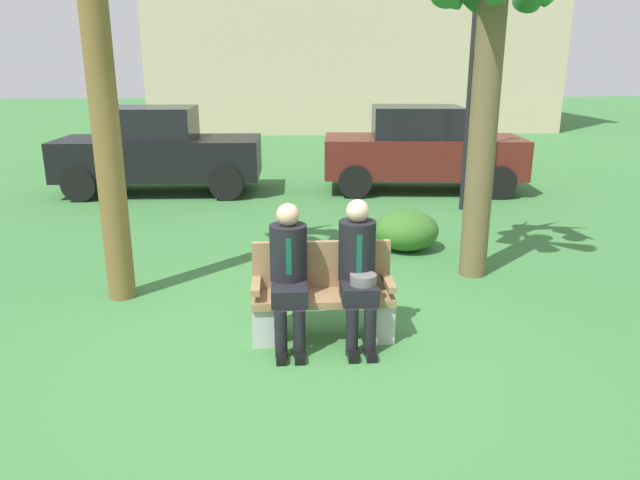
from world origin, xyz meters
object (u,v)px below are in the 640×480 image
seated_man_left (289,268)px  street_lamp (472,67)px  palm_tree_short (494,9)px  building_backdrop (350,10)px  park_bench (322,297)px  shrub_near_bench (406,230)px  parked_car_near (158,151)px  parked_car_far (421,149)px  seated_man_right (358,266)px

seated_man_left → street_lamp: bearing=58.1°
palm_tree_short → building_backdrop: size_ratio=0.27×
street_lamp → park_bench: bearing=-119.9°
park_bench → shrub_near_bench: (1.34, 2.64, -0.11)m
parked_car_near → building_backdrop: (5.20, 12.86, 3.61)m
building_backdrop → parked_car_near: bearing=-112.0°
parked_car_far → street_lamp: size_ratio=1.00×
palm_tree_short → shrub_near_bench: bearing=120.6°
park_bench → building_backdrop: size_ratio=0.08×
palm_tree_short → street_lamp: size_ratio=1.06×
seated_man_left → parked_car_near: 7.26m
parked_car_far → seated_man_left: bearing=-112.3°
seated_man_left → shrub_near_bench: (1.66, 2.76, -0.45)m
palm_tree_short → street_lamp: (0.85, 3.34, -0.63)m
parked_car_near → palm_tree_short: bearing=-47.2°
seated_man_right → parked_car_far: size_ratio=0.33×
parked_car_near → parked_car_far: (5.22, -0.14, 0.00)m
seated_man_left → street_lamp: (3.14, 5.04, 1.71)m
palm_tree_short → parked_car_far: bearing=84.7°
shrub_near_bench → parked_car_near: parked_car_near is taller
seated_man_left → palm_tree_short: 3.68m
shrub_near_bench → street_lamp: 3.47m
shrub_near_bench → parked_car_far: size_ratio=0.22×
seated_man_right → street_lamp: bearing=63.5°
park_bench → parked_car_near: (-2.79, 6.71, 0.44)m
seated_man_left → parked_car_far: bearing=67.7°
parked_car_far → seated_man_right: bearing=-107.6°
seated_man_left → building_backdrop: building_backdrop is taller
seated_man_right → street_lamp: size_ratio=0.33×
seated_man_right → building_backdrop: 20.15m
park_bench → seated_man_right: size_ratio=0.98×
palm_tree_short → building_backdrop: (0.44, 17.99, 1.38)m
parked_car_near → building_backdrop: bearing=68.0°
shrub_near_bench → parked_car_far: parked_car_far is taller
parked_car_near → street_lamp: street_lamp is taller
palm_tree_short → parked_car_near: (-4.76, 5.13, -2.23)m
parked_car_near → parked_car_far: size_ratio=0.98×
seated_man_right → street_lamp: 5.88m
seated_man_right → building_backdrop: size_ratio=0.09×
park_bench → shrub_near_bench: bearing=63.0°
seated_man_right → palm_tree_short: size_ratio=0.31×
palm_tree_short → parked_car_far: palm_tree_short is taller
seated_man_right → parked_car_far: bearing=72.4°
shrub_near_bench → seated_man_left: bearing=-121.0°
building_backdrop → parked_car_far: bearing=-89.9°
seated_man_right → shrub_near_bench: 2.98m
shrub_near_bench → street_lamp: (1.48, 2.28, 2.16)m
shrub_near_bench → palm_tree_short: bearing=-59.4°
parked_car_far → building_backdrop: size_ratio=0.26×
shrub_near_bench → parked_car_far: 4.12m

